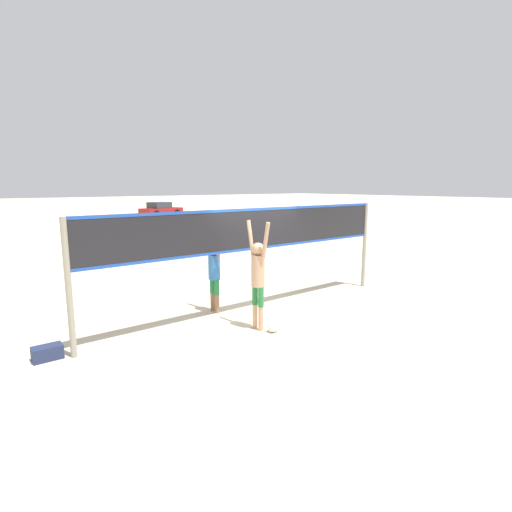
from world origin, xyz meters
The scene contains 7 objects.
ground_plane centered at (0.00, 0.00, 0.00)m, with size 200.00×200.00×0.00m, color beige.
volleyball_net centered at (0.00, 0.00, 1.83)m, with size 8.36×0.11×2.50m.
player_spiker centered at (-0.68, -0.93, 1.22)m, with size 0.28×0.73×2.30m.
player_blocker centered at (-0.77, 0.62, 1.04)m, with size 0.28×0.69×1.99m.
volleyball centered at (-0.55, -1.27, 0.11)m, with size 0.23×0.23×0.23m.
gear_bag centered at (-4.52, 0.17, 0.12)m, with size 0.49×0.28×0.25m.
parked_car_mid centered at (11.26, 29.50, 0.62)m, with size 4.38×2.68×1.39m.
Camera 1 is at (-5.70, -7.26, 3.02)m, focal length 28.00 mm.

